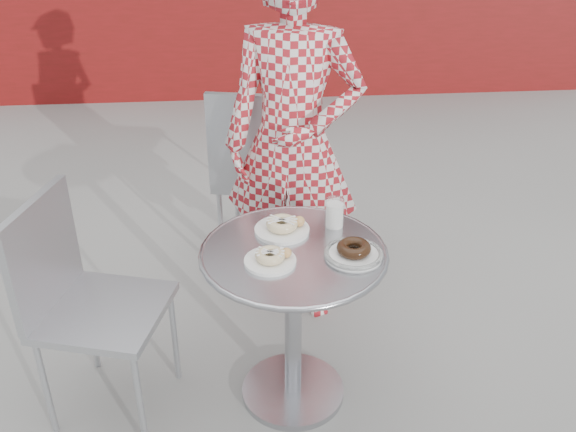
{
  "coord_description": "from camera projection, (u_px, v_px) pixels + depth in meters",
  "views": [
    {
      "loc": [
        -0.2,
        -1.92,
        1.89
      ],
      "look_at": [
        -0.02,
        0.1,
        0.75
      ],
      "focal_mm": 40.0,
      "sensor_mm": 36.0,
      "label": 1
    }
  ],
  "objects": [
    {
      "name": "ground",
      "position": [
        296.0,
        387.0,
        2.61
      ],
      "size": [
        60.0,
        60.0,
        0.0
      ],
      "primitive_type": "plane",
      "color": "gray",
      "rests_on": "ground"
    },
    {
      "name": "bistro_table",
      "position": [
        293.0,
        289.0,
        2.33
      ],
      "size": [
        0.67,
        0.67,
        0.68
      ],
      "rotation": [
        0.0,
        0.0,
        -0.1
      ],
      "color": "#BCBCC1",
      "rests_on": "ground"
    },
    {
      "name": "chair_far",
      "position": [
        266.0,
        209.0,
        3.3
      ],
      "size": [
        0.55,
        0.56,
        0.98
      ],
      "rotation": [
        0.0,
        0.0,
        2.93
      ],
      "color": "#B1B4BA",
      "rests_on": "ground"
    },
    {
      "name": "chair_left",
      "position": [
        108.0,
        349.0,
        2.41
      ],
      "size": [
        0.52,
        0.52,
        0.88
      ],
      "rotation": [
        0.0,
        0.0,
        1.3
      ],
      "color": "#B1B4BA",
      "rests_on": "ground"
    },
    {
      "name": "seated_person",
      "position": [
        293.0,
        144.0,
        2.73
      ],
      "size": [
        0.68,
        0.53,
        1.64
      ],
      "primitive_type": "imported",
      "rotation": [
        0.0,
        0.0,
        -0.27
      ],
      "color": "maroon",
      "rests_on": "ground"
    },
    {
      "name": "plate_far",
      "position": [
        283.0,
        226.0,
        2.36
      ],
      "size": [
        0.2,
        0.2,
        0.05
      ],
      "rotation": [
        0.0,
        0.0,
        -0.18
      ],
      "color": "white",
      "rests_on": "bistro_table"
    },
    {
      "name": "plate_near",
      "position": [
        271.0,
        258.0,
        2.18
      ],
      "size": [
        0.18,
        0.18,
        0.05
      ],
      "rotation": [
        0.0,
        0.0,
        -0.16
      ],
      "color": "white",
      "rests_on": "bistro_table"
    },
    {
      "name": "plate_checker",
      "position": [
        354.0,
        252.0,
        2.21
      ],
      "size": [
        0.21,
        0.21,
        0.05
      ],
      "rotation": [
        0.0,
        0.0,
        0.05
      ],
      "color": "white",
      "rests_on": "bistro_table"
    },
    {
      "name": "milk_cup",
      "position": [
        335.0,
        214.0,
        2.38
      ],
      "size": [
        0.07,
        0.07,
        0.11
      ],
      "rotation": [
        0.0,
        0.0,
        0.27
      ],
      "color": "white",
      "rests_on": "bistro_table"
    }
  ]
}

